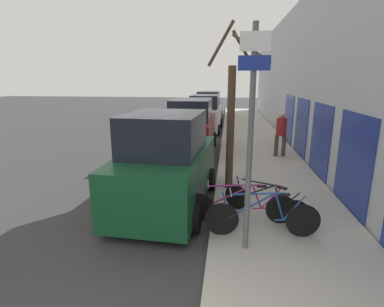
{
  "coord_description": "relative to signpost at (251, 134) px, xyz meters",
  "views": [
    {
      "loc": [
        1.31,
        -1.79,
        3.17
      ],
      "look_at": [
        0.45,
        5.25,
        1.39
      ],
      "focal_mm": 28.0,
      "sensor_mm": 36.0,
      "label": 1
    }
  ],
  "objects": [
    {
      "name": "ground_plane",
      "position": [
        -1.68,
        7.98,
        -2.27
      ],
      "size": [
        80.0,
        80.0,
        0.0
      ],
      "primitive_type": "plane",
      "color": "#333335"
    },
    {
      "name": "sidewalk_curb",
      "position": [
        0.92,
        10.78,
        -2.19
      ],
      "size": [
        3.2,
        32.0,
        0.15
      ],
      "color": "#ADA89E",
      "rests_on": "ground"
    },
    {
      "name": "building_facade",
      "position": [
        2.66,
        10.68,
        0.95
      ],
      "size": [
        0.23,
        32.0,
        6.5
      ],
      "color": "#B2B7C1",
      "rests_on": "ground"
    },
    {
      "name": "signpost",
      "position": [
        0.0,
        0.0,
        0.0
      ],
      "size": [
        0.51,
        0.12,
        3.88
      ],
      "color": "#595B60",
      "rests_on": "sidewalk_curb"
    },
    {
      "name": "bicycle_0",
      "position": [
        0.34,
        0.47,
        -1.73
      ],
      "size": [
        2.24,
        0.44,
        0.92
      ],
      "rotation": [
        0.0,
        0.0,
        1.65
      ],
      "color": "black",
      "rests_on": "sidewalk_curb"
    },
    {
      "name": "bicycle_1",
      "position": [
        -0.07,
        1.0,
        -1.74
      ],
      "size": [
        2.36,
        0.44,
        0.88
      ],
      "rotation": [
        0.0,
        0.0,
        1.64
      ],
      "color": "black",
      "rests_on": "sidewalk_curb"
    },
    {
      "name": "bicycle_2",
      "position": [
        0.48,
        1.29,
        -1.76
      ],
      "size": [
        1.76,
        1.16,
        0.83
      ],
      "rotation": [
        0.0,
        0.0,
        1.0
      ],
      "color": "black",
      "rests_on": "sidewalk_curb"
    },
    {
      "name": "parked_car_0",
      "position": [
        -1.88,
        2.04,
        -1.2
      ],
      "size": [
        2.32,
        4.32,
        2.38
      ],
      "rotation": [
        0.0,
        0.0,
        -0.06
      ],
      "color": "#144728",
      "rests_on": "ground"
    },
    {
      "name": "parked_car_1",
      "position": [
        -1.93,
        7.68,
        -1.2
      ],
      "size": [
        2.0,
        4.7,
        2.34
      ],
      "rotation": [
        0.0,
        0.0,
        0.0
      ],
      "color": "maroon",
      "rests_on": "ground"
    },
    {
      "name": "parked_car_2",
      "position": [
        -1.81,
        13.55,
        -1.26
      ],
      "size": [
        2.09,
        4.57,
        2.21
      ],
      "rotation": [
        0.0,
        0.0,
        -0.02
      ],
      "color": "silver",
      "rests_on": "ground"
    },
    {
      "name": "parked_car_3",
      "position": [
        -1.93,
        18.71,
        -1.26
      ],
      "size": [
        2.09,
        4.44,
        2.22
      ],
      "rotation": [
        0.0,
        0.0,
        -0.02
      ],
      "color": "gray",
      "rests_on": "ground"
    },
    {
      "name": "pedestrian_near",
      "position": [
        1.7,
        6.97,
        -1.1
      ],
      "size": [
        0.46,
        0.39,
        1.76
      ],
      "rotation": [
        0.0,
        0.0,
        0.14
      ],
      "color": "#4C3D2D",
      "rests_on": "sidewalk_curb"
    },
    {
      "name": "street_tree",
      "position": [
        -0.29,
        3.13,
        -0.11
      ],
      "size": [
        1.58,
        1.51,
        4.46
      ],
      "color": "#4C3828",
      "rests_on": "sidewalk_curb"
    }
  ]
}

